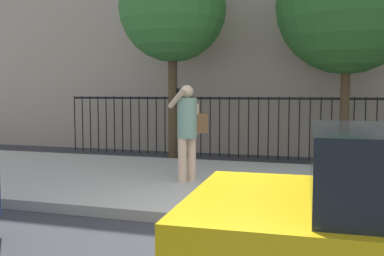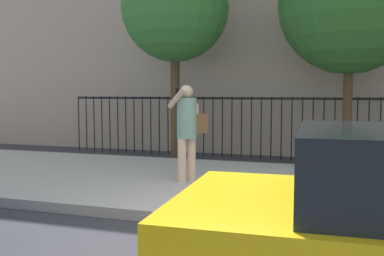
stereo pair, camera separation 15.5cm
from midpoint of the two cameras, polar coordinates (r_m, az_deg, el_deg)
name	(u,v)px [view 2 (the right image)]	position (r m, az deg, el deg)	size (l,w,h in m)	color
ground_plane	(239,231)	(5.46, 7.04, -13.47)	(60.00, 60.00, 0.00)	#333338
sidewalk	(265,188)	(7.53, 10.21, -7.81)	(28.00, 4.40, 0.15)	#B2ADA3
iron_fence	(287,120)	(11.06, 12.84, 1.09)	(12.03, 0.04, 1.60)	black
pedestrian_on_phone	(188,126)	(7.44, 0.05, 0.29)	(0.65, 0.71, 1.68)	beige
street_tree_near	(175,9)	(10.81, -1.86, 15.56)	(2.61, 2.61, 5.06)	#4C3823
street_tree_mid	(350,2)	(10.28, 20.70, 15.33)	(3.11, 3.11, 5.21)	#4C3823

